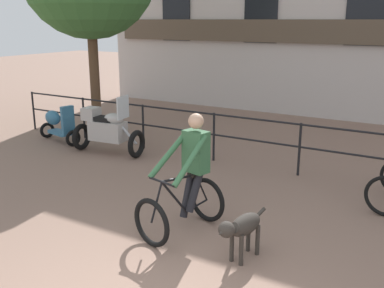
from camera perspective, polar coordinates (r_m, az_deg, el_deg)
canal_railing at (r=8.87m, az=13.55°, el=0.45°), size 15.05×0.05×1.05m
cyclist_with_bike at (r=6.36m, az=-0.58°, el=-4.60°), size 0.93×1.30×1.70m
dog at (r=5.71m, az=6.31°, el=-10.49°), size 0.35×0.96×0.64m
parked_motorcycle at (r=10.28m, az=-10.73°, el=1.83°), size 1.67×0.78×1.35m
parked_scooter at (r=11.61m, az=-16.66°, el=2.49°), size 1.34×0.66×0.96m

